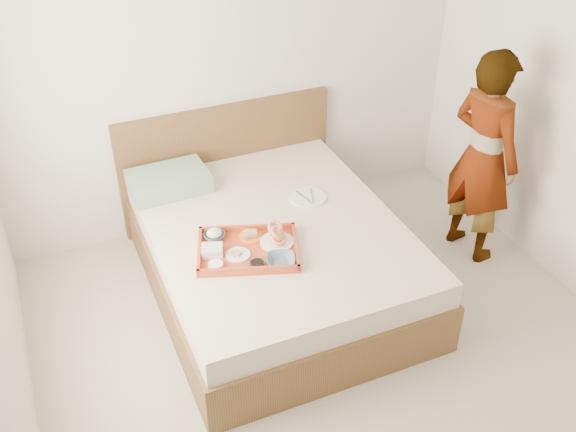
{
  "coord_description": "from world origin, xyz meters",
  "views": [
    {
      "loc": [
        -1.4,
        -2.23,
        3.02
      ],
      "look_at": [
        -0.06,
        0.9,
        0.65
      ],
      "focal_mm": 41.21,
      "sensor_mm": 36.0,
      "label": 1
    }
  ],
  "objects_px": {
    "bed": "(275,257)",
    "tray": "(248,249)",
    "person": "(483,157)",
    "dinner_plate": "(308,197)"
  },
  "relations": [
    {
      "from": "bed",
      "to": "dinner_plate",
      "type": "distance_m",
      "value": 0.47
    },
    {
      "from": "person",
      "to": "bed",
      "type": "bearing_deg",
      "value": 74.23
    },
    {
      "from": "bed",
      "to": "person",
      "type": "bearing_deg",
      "value": -5.36
    },
    {
      "from": "tray",
      "to": "person",
      "type": "distance_m",
      "value": 1.76
    },
    {
      "from": "bed",
      "to": "dinner_plate",
      "type": "relative_size",
      "value": 7.83
    },
    {
      "from": "dinner_plate",
      "to": "bed",
      "type": "bearing_deg",
      "value": -148.37
    },
    {
      "from": "bed",
      "to": "tray",
      "type": "xyz_separation_m",
      "value": [
        -0.26,
        -0.21,
        0.29
      ]
    },
    {
      "from": "bed",
      "to": "tray",
      "type": "relative_size",
      "value": 3.3
    },
    {
      "from": "tray",
      "to": "person",
      "type": "bearing_deg",
      "value": 21.08
    },
    {
      "from": "bed",
      "to": "person",
      "type": "distance_m",
      "value": 1.58
    }
  ]
}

